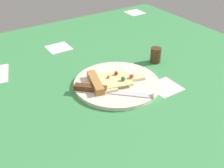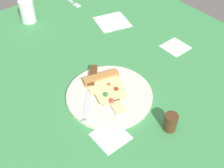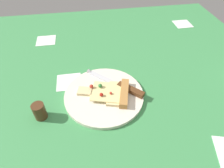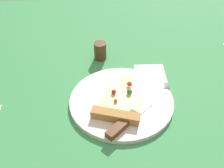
{
  "view_description": "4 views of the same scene",
  "coord_description": "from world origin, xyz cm",
  "px_view_note": "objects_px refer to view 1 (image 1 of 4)",
  "views": [
    {
      "loc": [
        -58.19,
        37.47,
        47.81
      ],
      "look_at": [
        2.44,
        -1.75,
        1.85
      ],
      "focal_mm": 44.37,
      "sensor_mm": 36.0,
      "label": 1
    },
    {
      "loc": [
        -35.85,
        -53.67,
        67.04
      ],
      "look_at": [
        5.96,
        -2.52,
        2.79
      ],
      "focal_mm": 46.29,
      "sensor_mm": 36.0,
      "label": 2
    },
    {
      "loc": [
        47.56,
        -8.61,
        49.21
      ],
      "look_at": [
        -0.18,
        -0.83,
        1.88
      ],
      "focal_mm": 30.26,
      "sensor_mm": 36.0,
      "label": 3
    },
    {
      "loc": [
        7.78,
        51.23,
        54.56
      ],
      "look_at": [
        5.81,
        -8.2,
        3.37
      ],
      "focal_mm": 46.93,
      "sensor_mm": 36.0,
      "label": 4
    }
  ],
  "objects_px": {
    "knife": "(105,90)",
    "pepper_shaker": "(156,55)",
    "plate": "(117,84)",
    "pizza_slice": "(109,81)"
  },
  "relations": [
    {
      "from": "plate",
      "to": "pepper_shaker",
      "type": "xyz_separation_m",
      "value": [
        0.05,
        -0.21,
        0.02
      ]
    },
    {
      "from": "plate",
      "to": "knife",
      "type": "height_order",
      "value": "knife"
    },
    {
      "from": "plate",
      "to": "pizza_slice",
      "type": "height_order",
      "value": "pizza_slice"
    },
    {
      "from": "knife",
      "to": "pepper_shaker",
      "type": "relative_size",
      "value": 3.36
    },
    {
      "from": "knife",
      "to": "pepper_shaker",
      "type": "height_order",
      "value": "pepper_shaker"
    },
    {
      "from": "knife",
      "to": "plate",
      "type": "bearing_deg",
      "value": 158.49
    },
    {
      "from": "plate",
      "to": "pizza_slice",
      "type": "distance_m",
      "value": 0.03
    },
    {
      "from": "pizza_slice",
      "to": "knife",
      "type": "distance_m",
      "value": 0.05
    },
    {
      "from": "knife",
      "to": "pizza_slice",
      "type": "bearing_deg",
      "value": 177.53
    },
    {
      "from": "knife",
      "to": "pepper_shaker",
      "type": "distance_m",
      "value": 0.28
    }
  ]
}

